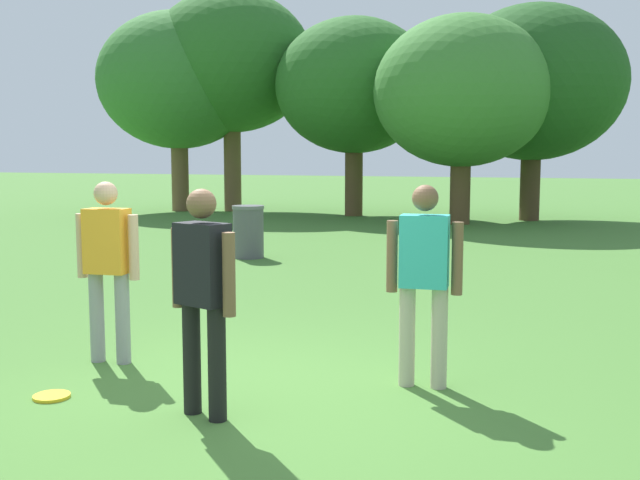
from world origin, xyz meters
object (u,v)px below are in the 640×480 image
at_px(person_thrower, 108,260).
at_px(frisbee, 52,396).
at_px(person_catcher, 424,272).
at_px(person_bystander, 203,287).
at_px(tree_tall_left, 178,81).
at_px(tree_slender_mid, 462,92).
at_px(tree_broad_center, 231,63).
at_px(tree_far_right, 354,86).
at_px(trash_can_further_along, 248,232).
at_px(tree_back_left, 533,84).

relative_size(person_thrower, frisbee, 5.80).
distance_m(person_catcher, person_bystander, 1.80).
bearing_deg(tree_tall_left, frisbee, -61.46).
height_order(frisbee, tree_slender_mid, tree_slender_mid).
distance_m(tree_broad_center, tree_slender_mid, 8.47).
bearing_deg(frisbee, tree_far_right, 100.78).
bearing_deg(person_catcher, person_thrower, -173.82).
relative_size(person_bystander, tree_slender_mid, 0.29).
bearing_deg(person_bystander, trash_can_further_along, 114.19).
xyz_separation_m(frisbee, tree_slender_mid, (0.27, 15.89, 3.56)).
distance_m(person_bystander, tree_tall_left, 20.68).
height_order(person_bystander, tree_tall_left, tree_tall_left).
xyz_separation_m(frisbee, tree_far_right, (-3.35, 17.58, 3.96)).
height_order(person_bystander, tree_broad_center, tree_broad_center).
xyz_separation_m(tree_slender_mid, tree_back_left, (1.67, 1.90, 0.33)).
height_order(trash_can_further_along, tree_back_left, tree_back_left).
distance_m(person_bystander, trash_can_further_along, 8.41).
height_order(tree_far_right, tree_back_left, tree_back_left).
relative_size(person_catcher, person_bystander, 1.00).
distance_m(tree_slender_mid, tree_back_left, 2.55).
bearing_deg(tree_slender_mid, tree_tall_left, 171.25).
bearing_deg(tree_far_right, tree_back_left, 2.33).
bearing_deg(tree_tall_left, tree_slender_mid, -8.75).
distance_m(tree_tall_left, tree_far_right, 6.13).
height_order(tree_tall_left, tree_broad_center, tree_broad_center).
bearing_deg(tree_tall_left, person_thrower, -60.50).
distance_m(person_bystander, tree_broad_center, 20.55).
xyz_separation_m(tree_broad_center, tree_back_left, (9.75, -0.25, -1.02)).
distance_m(person_thrower, trash_can_further_along, 7.00).
distance_m(frisbee, tree_slender_mid, 16.29).
height_order(person_thrower, tree_tall_left, tree_tall_left).
relative_size(person_catcher, tree_tall_left, 0.25).
bearing_deg(person_bystander, tree_broad_center, 116.92).
bearing_deg(person_catcher, tree_back_left, 92.37).
bearing_deg(tree_back_left, frisbee, -96.22).
height_order(person_bystander, trash_can_further_along, person_bystander).
distance_m(person_catcher, frisbee, 3.07).
bearing_deg(trash_can_further_along, tree_tall_left, 127.19).
xyz_separation_m(person_thrower, tree_slender_mid, (0.46, 14.88, 2.63)).
bearing_deg(tree_far_right, trash_can_further_along, -82.92).
bearing_deg(tree_slender_mid, person_bystander, -86.20).
xyz_separation_m(person_bystander, tree_slender_mid, (-1.05, 15.83, 2.63)).
distance_m(frisbee, tree_tall_left, 20.26).
relative_size(person_bystander, frisbee, 5.80).
distance_m(person_thrower, tree_far_right, 17.14).
bearing_deg(person_catcher, trash_can_further_along, 126.49).
relative_size(person_catcher, tree_back_left, 0.27).
bearing_deg(tree_broad_center, tree_slender_mid, -14.92).
relative_size(person_catcher, tree_far_right, 0.27).
relative_size(person_bystander, tree_broad_center, 0.23).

